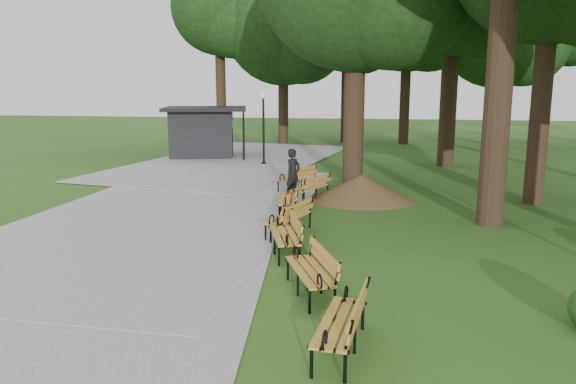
% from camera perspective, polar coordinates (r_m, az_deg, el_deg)
% --- Properties ---
extents(ground, '(100.00, 100.00, 0.00)m').
position_cam_1_polar(ground, '(13.26, -0.74, -5.44)').
color(ground, '#265016').
rests_on(ground, ground).
extents(path, '(12.00, 38.00, 0.06)m').
position_cam_1_polar(path, '(17.13, -12.26, -1.80)').
color(path, gray).
rests_on(path, ground).
extents(person, '(0.67, 0.73, 1.68)m').
position_cam_1_polar(person, '(18.35, 0.53, 1.88)').
color(person, black).
rests_on(person, ground).
extents(kiosk, '(4.92, 4.52, 2.61)m').
position_cam_1_polar(kiosk, '(29.49, -8.85, 6.13)').
color(kiosk, black).
rests_on(kiosk, ground).
extents(lamp_post, '(0.32, 0.32, 3.43)m').
position_cam_1_polar(lamp_post, '(26.20, -2.56, 8.14)').
color(lamp_post, black).
rests_on(lamp_post, ground).
extents(dirt_mound, '(2.91, 2.91, 0.85)m').
position_cam_1_polar(dirt_mound, '(18.26, 7.60, 0.42)').
color(dirt_mound, '#47301C').
rests_on(dirt_mound, ground).
extents(bench_0, '(0.84, 1.96, 0.88)m').
position_cam_1_polar(bench_0, '(8.08, 5.36, -13.28)').
color(bench_0, '#C0802C').
rests_on(bench_0, ground).
extents(bench_1, '(1.31, 2.00, 0.88)m').
position_cam_1_polar(bench_1, '(10.08, 2.25, -8.20)').
color(bench_1, '#C0802C').
rests_on(bench_1, ground).
extents(bench_2, '(1.17, 2.00, 0.88)m').
position_cam_1_polar(bench_2, '(12.42, -0.39, -4.47)').
color(bench_2, '#C0802C').
rests_on(bench_2, ground).
extents(bench_3, '(1.18, 2.00, 0.88)m').
position_cam_1_polar(bench_3, '(14.04, 0.08, -2.65)').
color(bench_3, '#C0802C').
rests_on(bench_3, ground).
extents(bench_4, '(0.86, 1.96, 0.88)m').
position_cam_1_polar(bench_4, '(16.24, 0.03, -0.76)').
color(bench_4, '#C0802C').
rests_on(bench_4, ground).
extents(bench_5, '(1.33, 2.00, 0.88)m').
position_cam_1_polar(bench_5, '(18.09, 2.28, 0.45)').
color(bench_5, '#C0802C').
rests_on(bench_5, ground).
extents(bench_6, '(1.45, 1.98, 0.88)m').
position_cam_1_polar(bench_6, '(19.97, 0.93, 1.47)').
color(bench_6, '#C0802C').
rests_on(bench_6, ground).
extents(tree_backdrop, '(36.91, 9.12, 15.97)m').
position_cam_1_polar(tree_backdrop, '(36.60, 17.21, 17.20)').
color(tree_backdrop, black).
rests_on(tree_backdrop, ground).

